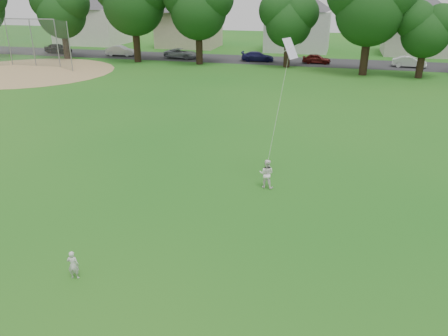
% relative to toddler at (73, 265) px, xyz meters
% --- Properties ---
extents(ground, '(160.00, 160.00, 0.00)m').
position_rel_toddler_xyz_m(ground, '(1.32, 2.37, -0.48)').
color(ground, '#155E17').
rests_on(ground, ground).
extents(street, '(90.00, 7.00, 0.01)m').
position_rel_toddler_xyz_m(street, '(1.32, 44.37, -0.48)').
color(street, '#2D2D30').
rests_on(street, ground).
extents(dirt_infield, '(18.00, 18.00, 0.02)m').
position_rel_toddler_xyz_m(dirt_infield, '(-24.68, 30.37, -0.47)').
color(dirt_infield, '#9E7F51').
rests_on(dirt_infield, ground).
extents(toddler, '(0.39, 0.29, 0.96)m').
position_rel_toddler_xyz_m(toddler, '(0.00, 0.00, 0.00)').
color(toddler, silver).
rests_on(toddler, ground).
extents(older_boy, '(0.68, 0.55, 1.33)m').
position_rel_toddler_xyz_m(older_boy, '(4.62, 8.01, 0.19)').
color(older_boy, white).
rests_on(older_boy, ground).
extents(kite, '(0.71, 0.96, 5.51)m').
position_rel_toddler_xyz_m(kite, '(4.97, 8.17, 3.02)').
color(kite, white).
rests_on(kite, ground).
extents(baseball_backstop, '(11.63, 2.55, 5.09)m').
position_rel_toddler_xyz_m(baseball_backstop, '(-26.05, 33.12, 2.07)').
color(baseball_backstop, gray).
rests_on(baseball_backstop, ground).
extents(tree_row, '(85.22, 8.89, 11.54)m').
position_rel_toddler_xyz_m(tree_row, '(-0.03, 38.49, 6.20)').
color(tree_row, black).
rests_on(tree_row, ground).
extents(parked_cars, '(55.70, 2.53, 1.29)m').
position_rel_toddler_xyz_m(parked_cars, '(-2.63, 43.37, 0.13)').
color(parked_cars, black).
rests_on(parked_cars, ground).
extents(house_row, '(77.36, 14.08, 9.68)m').
position_rel_toddler_xyz_m(house_row, '(0.12, 54.37, 4.34)').
color(house_row, silver).
rests_on(house_row, ground).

